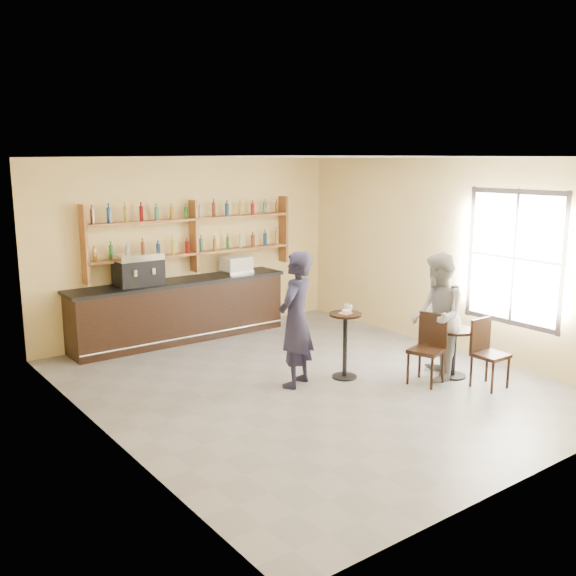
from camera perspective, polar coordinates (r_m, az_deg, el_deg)
floor at (r=9.35m, az=1.97°, el=-8.46°), size 7.00×7.00×0.00m
ceiling at (r=8.80m, az=2.11°, el=11.55°), size 7.00×7.00×0.00m
wall_back at (r=11.84m, az=-8.63°, el=3.62°), size 7.00×0.00×7.00m
wall_front at (r=6.64m, az=21.30°, el=-3.14°), size 7.00×0.00×7.00m
wall_left at (r=7.47m, az=-16.23°, el=-1.25°), size 0.00×7.00×7.00m
wall_right at (r=11.04m, az=14.30°, el=2.84°), size 0.00×7.00×7.00m
window_pane at (r=10.32m, az=19.47°, el=2.52°), size 0.00×2.00×2.00m
window_frame at (r=10.31m, az=19.45°, el=2.52°), size 0.04×1.70×2.10m
shelf_unit at (r=11.70m, az=-8.36°, el=4.58°), size 4.00×0.26×1.40m
liquor_bottles at (r=11.68m, az=-8.39°, el=5.40°), size 3.68×0.10×1.00m
bar_counter at (r=11.53m, az=-9.57°, el=-1.97°), size 4.01×0.78×1.09m
espresso_machine at (r=11.05m, az=-13.17°, el=1.62°), size 0.76×0.49×0.54m
pastry_case at (r=11.96m, az=-4.62°, el=2.05°), size 0.56×0.46×0.31m
pedestal_table at (r=9.47m, az=5.09°, el=-5.13°), size 0.50×0.50×0.98m
napkin at (r=9.34m, az=5.14°, el=-2.24°), size 0.18×0.18×0.00m
donut at (r=9.33m, az=5.23°, el=-2.08°), size 0.17×0.17×0.05m
cup_pedestal at (r=9.49m, az=5.37°, el=-1.73°), size 0.14×0.14×0.10m
man_main at (r=9.00m, az=0.72°, el=-2.83°), size 0.84×0.74×1.93m
cafe_table at (r=9.81m, az=14.51°, el=-5.61°), size 0.71×0.71×0.74m
cup_cafe at (r=9.74m, az=14.82°, el=-3.20°), size 0.13×0.13×0.10m
chair_west at (r=9.40m, az=12.20°, el=-5.40°), size 0.54×0.54×1.00m
chair_south at (r=9.47m, az=17.57°, el=-5.64°), size 0.42×0.42×0.97m
patron_second at (r=9.54m, az=13.12°, el=-2.51°), size 1.13×1.14×1.86m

